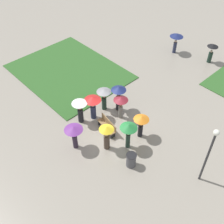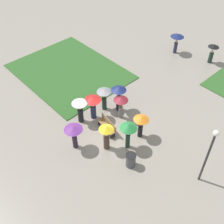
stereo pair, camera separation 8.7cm
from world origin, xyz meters
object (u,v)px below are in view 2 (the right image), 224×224
Objects in this scene: trash_bin at (131,160)px; crowd_person_grey at (104,95)px; park_bench at (107,125)px; crowd_person_yellow at (106,134)px; crowd_person_green at (128,130)px; lone_walker_far_path at (177,39)px; lamp_post at (210,150)px; crowd_person_orange at (141,122)px; lone_walker_mid_plaza at (212,51)px; crowd_person_maroon at (121,103)px; crowd_person_purple at (74,132)px; crowd_person_white at (80,107)px; crowd_person_navy at (119,93)px; crowd_person_red at (93,102)px.

crowd_person_grey is at bearing 155.48° from trash_bin.
crowd_person_yellow reaches higher than park_bench.
crowd_person_green reaches higher than lone_walker_far_path.
crowd_person_yellow is (-5.29, -2.29, -1.39)m from lamp_post.
lone_walker_mid_plaza is at bearing 129.34° from crowd_person_orange.
crowd_person_green is (2.20, -1.52, 0.21)m from crowd_person_maroon.
lamp_post is at bearing 30.83° from crowd_person_orange.
crowd_person_purple is at bearing -86.50° from crowd_person_maroon.
crowd_person_yellow is 12.74m from lone_walker_far_path.
crowd_person_white is (-2.93, 0.29, 0.05)m from crowd_person_yellow.
crowd_person_navy reaches higher than crowd_person_orange.
crowd_person_grey reaches higher than trash_bin.
crowd_person_red is at bearing -134.16° from crowd_person_purple.
crowd_person_maroon is at bearing 154.19° from crowd_person_yellow.
crowd_person_maroon is at bearing 110.90° from park_bench.
crowd_person_grey is (-1.71, 1.26, 0.79)m from park_bench.
crowd_person_navy is (-0.66, 4.38, 0.09)m from crowd_person_purple.
lone_walker_mid_plaza is at bearing -161.79° from crowd_person_purple.
crowd_person_navy is (-2.89, 1.99, -0.09)m from crowd_person_green.
crowd_person_purple is 3.92m from crowd_person_maroon.
crowd_person_grey is (-8.07, 0.01, -1.38)m from lamp_post.
park_bench is at bearing 162.54° from crowd_person_red.
lone_walker_mid_plaza is at bearing 102.82° from trash_bin.
crowd_person_red is (-1.56, 0.12, 0.92)m from park_bench.
crowd_person_yellow is (1.36, -2.53, -0.10)m from crowd_person_maroon.
lone_walker_far_path is at bearing -148.97° from crowd_person_purple.
crowd_person_purple reaches higher than crowd_person_orange.
crowd_person_maroon reaches higher than trash_bin.
crowd_person_navy is at bearing -164.81° from crowd_person_orange.
trash_bin is at bearing 10.99° from lone_walker_far_path.
crowd_person_purple reaches higher than trash_bin.
lone_walker_mid_plaza is at bearing -110.88° from crowd_person_red.
crowd_person_white reaches higher than crowd_person_orange.
crowd_person_white is at bearing -149.77° from crowd_person_yellow.
crowd_person_yellow reaches higher than crowd_person_white.
crowd_person_green is (-4.46, -1.28, -1.08)m from lamp_post.
park_bench is 1.68m from crowd_person_yellow.
crowd_person_navy is at bearing 34.20° from crowd_person_grey.
crowd_person_maroon reaches higher than crowd_person_orange.
crowd_person_maroon is 1.03× the size of crowd_person_orange.
crowd_person_grey is at bearing 176.30° from crowd_person_yellow.
lone_walker_far_path is at bearing -95.57° from crowd_person_red.
crowd_person_orange is 0.96× the size of lone_walker_far_path.
crowd_person_yellow reaches higher than crowd_person_maroon.
crowd_person_white is (-4.89, 0.15, 0.82)m from trash_bin.
crowd_person_yellow is at bearing 2.82° from lone_walker_far_path.
lamp_post reaches higher than crowd_person_white.
crowd_person_green is at bearing 66.41° from crowd_person_white.
crowd_person_red is at bearing -174.81° from park_bench.
crowd_person_navy reaches higher than crowd_person_purple.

